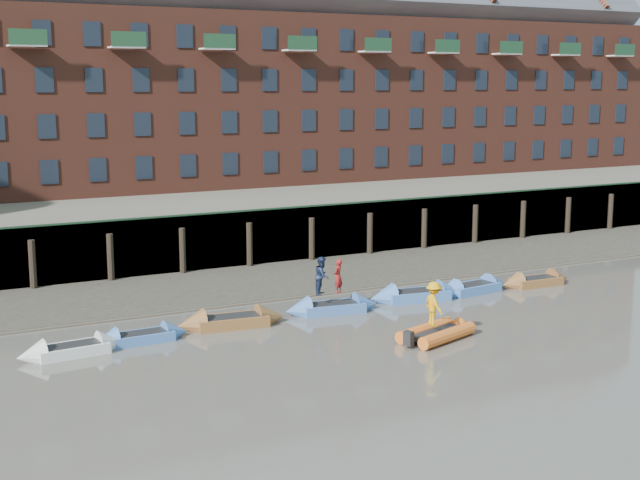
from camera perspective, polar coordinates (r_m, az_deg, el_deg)
ground at (r=34.25m, az=13.33°, el=-8.09°), size 220.00×220.00×0.00m
foreshore at (r=48.74m, az=-0.61°, el=-2.35°), size 110.00×8.00×0.50m
mud_band at (r=45.81m, az=1.32°, el=-3.17°), size 110.00×1.60×0.10m
river_wall at (r=52.30m, az=-2.80°, el=0.28°), size 110.00×1.23×3.30m
bank_terrace at (r=64.77m, az=-7.87°, el=2.12°), size 110.00×28.00×3.20m
apartment_terrace at (r=65.12m, az=-8.42°, el=12.05°), size 80.60×15.56×20.98m
rowboat_0 at (r=36.31m, az=-15.58°, el=-6.78°), size 4.33×1.56×1.23m
rowboat_1 at (r=37.44m, az=-11.37°, el=-6.11°), size 4.01×1.23×1.16m
rowboat_2 at (r=39.08m, az=-5.68°, el=-5.20°), size 4.95×1.93×1.40m
rowboat_3 at (r=41.23m, az=0.78°, el=-4.35°), size 4.67×1.92×1.32m
rowboat_4 at (r=43.76m, az=6.20°, el=-3.53°), size 5.04×2.13×1.42m
rowboat_5 at (r=45.70m, az=9.73°, el=-3.05°), size 4.61×1.85×1.30m
rowboat_6 at (r=47.97m, az=13.64°, el=-2.58°), size 4.27×1.40×1.23m
rib_tender at (r=37.49m, az=7.58°, el=-5.86°), size 3.74×2.69×0.63m
person_rower_a at (r=41.08m, az=1.16°, el=-2.33°), size 0.69×0.65×1.58m
person_rower_b at (r=40.77m, az=0.14°, el=-2.29°), size 1.07×1.09×1.77m
person_rib_crew at (r=36.97m, az=7.30°, el=-4.08°), size 0.82×1.27×1.86m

